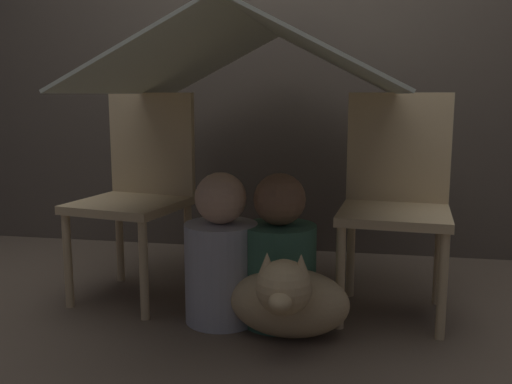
# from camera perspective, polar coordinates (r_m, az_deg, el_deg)

# --- Properties ---
(ground_plane) EXTENTS (8.80, 8.80, 0.00)m
(ground_plane) POSITION_cam_1_polar(r_m,az_deg,el_deg) (2.36, -0.62, -12.55)
(ground_plane) COLOR brown
(wall_back) EXTENTS (7.00, 0.05, 2.50)m
(wall_back) POSITION_cam_1_polar(r_m,az_deg,el_deg) (3.28, 3.07, 15.92)
(wall_back) COLOR #4C4238
(wall_back) RESTS_ON ground_plane
(chair_left) EXTENTS (0.50, 0.50, 0.90)m
(chair_left) POSITION_cam_1_polar(r_m,az_deg,el_deg) (2.59, -11.67, 0.56)
(chair_left) COLOR #D1B27F
(chair_left) RESTS_ON ground_plane
(chair_right) EXTENTS (0.47, 0.47, 0.90)m
(chair_right) POSITION_cam_1_polar(r_m,az_deg,el_deg) (2.41, 13.80, -0.19)
(chair_right) COLOR #D1B27F
(chair_right) RESTS_ON ground_plane
(sheet_canopy) EXTENTS (1.13, 1.30, 0.30)m
(sheet_canopy) POSITION_cam_1_polar(r_m,az_deg,el_deg) (2.33, 0.00, 13.56)
(sheet_canopy) COLOR silver
(person_front) EXTENTS (0.29, 0.29, 0.60)m
(person_front) POSITION_cam_1_polar(r_m,az_deg,el_deg) (2.27, -3.50, -6.58)
(person_front) COLOR #B2B2B7
(person_front) RESTS_ON ground_plane
(person_second) EXTENTS (0.29, 0.29, 0.60)m
(person_second) POSITION_cam_1_polar(r_m,az_deg,el_deg) (2.25, 2.33, -6.76)
(person_second) COLOR #38664C
(person_second) RESTS_ON ground_plane
(dog) EXTENTS (0.45, 0.42, 0.37)m
(dog) POSITION_cam_1_polar(r_m,az_deg,el_deg) (2.12, 3.24, -10.64)
(dog) COLOR tan
(dog) RESTS_ON ground_plane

